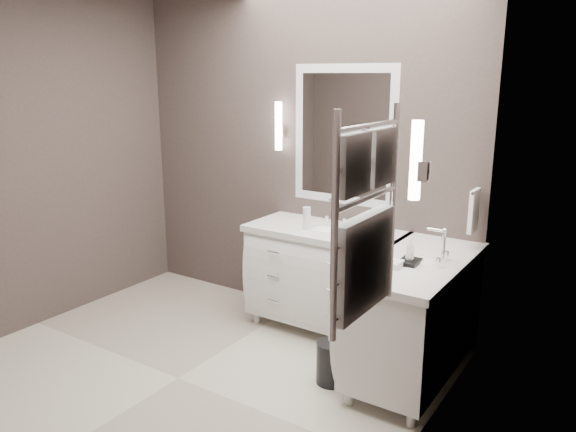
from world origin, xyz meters
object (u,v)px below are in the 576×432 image
Objects in this scene: vanity_right at (415,311)px; vanity_back at (325,272)px; towel_ladder at (365,229)px; waste_bin at (332,363)px.

vanity_back is at bearing 159.62° from vanity_right.
vanity_right is (0.88, -0.33, 0.00)m from vanity_back.
waste_bin is at bearing 124.82° from towel_ladder.
vanity_back is 1.00× the size of vanity_right.
towel_ladder is 1.69m from waste_bin.
towel_ladder is at bearing -55.90° from vanity_back.
towel_ladder is (0.23, -1.30, 0.91)m from vanity_right.
vanity_back is 2.16m from towel_ladder.
vanity_right is 4.27× the size of waste_bin.
vanity_right is at bearing 99.84° from towel_ladder.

